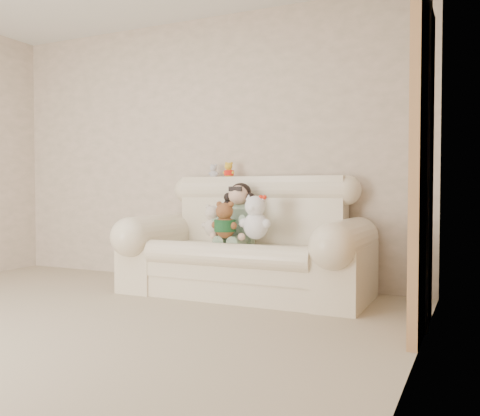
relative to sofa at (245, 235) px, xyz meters
name	(u,v)px	position (x,y,z in m)	size (l,w,h in m)	color
wall_back	(200,150)	(-0.72, 0.50, 0.78)	(4.50, 4.50, 0.00)	beige
wall_right	(393,84)	(1.53, -2.00, 0.78)	(5.00, 5.00, 0.00)	beige
sofa	(245,235)	(0.00, 0.00, 0.00)	(2.10, 0.95, 1.03)	beige
door_panel	(422,166)	(1.50, -0.60, 0.54)	(0.06, 0.90, 2.10)	#B57A4D
seated_child	(239,213)	(-0.10, 0.08, 0.18)	(0.33, 0.41, 0.56)	#2A6934
brown_teddy	(225,216)	(-0.11, -0.17, 0.17)	(0.23, 0.18, 0.36)	brown
white_cat	(256,212)	(0.15, -0.12, 0.20)	(0.28, 0.21, 0.43)	white
cream_teddy	(213,218)	(-0.26, -0.09, 0.15)	(0.21, 0.16, 0.33)	beige
yellow_mini_bear	(229,169)	(-0.32, 0.34, 0.59)	(0.12, 0.09, 0.18)	yellow
grey_mini_plush	(214,170)	(-0.50, 0.38, 0.58)	(0.11, 0.08, 0.16)	silver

